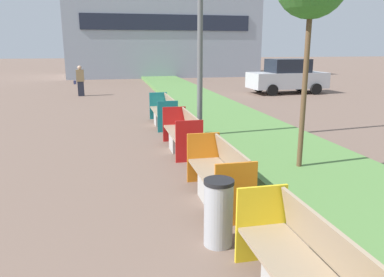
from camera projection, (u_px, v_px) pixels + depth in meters
The scene contains 8 objects.
planter_grass_strip at pixel (240, 125), 11.78m from camera, with size 2.80×120.00×0.18m.
building_backdrop at pixel (161, 30), 32.98m from camera, with size 15.95×7.41×7.93m.
bench_orange_frame at pixel (219, 179), 6.20m from camera, with size 0.65×1.91×0.94m.
bench_red_frame at pixel (183, 136), 9.20m from camera, with size 0.65×1.99×0.94m.
bench_teal_frame at pixel (164, 114), 12.23m from camera, with size 0.65×2.22×0.94m.
litter_bin at pixel (218, 212), 4.77m from camera, with size 0.39×0.39×0.88m.
pedestrian_walking at pixel (80, 81), 19.34m from camera, with size 0.53×0.24×1.56m.
parked_car_distant at pixel (287, 77), 20.47m from camera, with size 4.26×2.00×1.86m.
Camera 1 is at (-0.77, 1.06, 2.50)m, focal length 35.00 mm.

